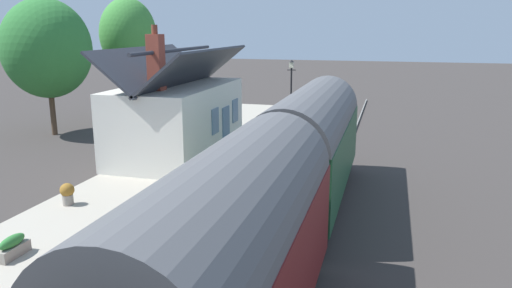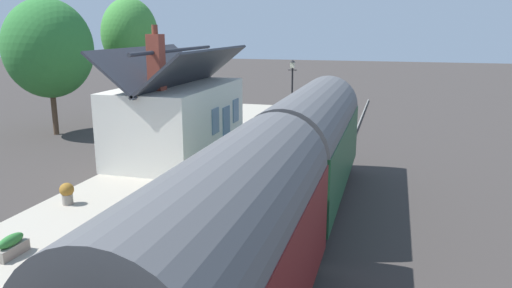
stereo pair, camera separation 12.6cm
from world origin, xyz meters
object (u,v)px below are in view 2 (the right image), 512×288
object	(u,v)px
bench_mid_platform	(118,225)
station_building	(178,118)
bench_by_lamp	(260,123)
planter_bench_right	(11,246)
train	(234,248)
station_sign_board	(205,169)
tree_far_right	(130,35)
lamp_post_platform	(292,80)
planter_corner_building	(67,193)
tree_mid_background	(48,49)

from	to	relation	value
bench_mid_platform	station_building	bearing A→B (deg)	14.40
bench_by_lamp	station_building	bearing A→B (deg)	159.36
bench_mid_platform	bench_by_lamp	distance (m)	14.76
planter_bench_right	station_building	bearing A→B (deg)	0.86
train	station_sign_board	world-z (taller)	train
train	station_building	world-z (taller)	station_building
station_building	bench_by_lamp	bearing A→B (deg)	-20.64
tree_far_right	lamp_post_platform	bearing A→B (deg)	-105.36
bench_mid_platform	planter_bench_right	bearing A→B (deg)	124.87
station_building	planter_corner_building	xyz separation A→B (m)	(-6.86, 0.83, -1.30)
planter_bench_right	lamp_post_platform	size ratio (longest dim) A/B	0.24
planter_bench_right	tree_far_right	bearing A→B (deg)	22.10
station_building	bench_by_lamp	world-z (taller)	station_building
planter_corner_building	station_sign_board	size ratio (longest dim) A/B	0.46
bench_by_lamp	station_sign_board	bearing A→B (deg)	-173.57
bench_by_lamp	tree_mid_background	bearing A→B (deg)	91.92
bench_mid_platform	bench_by_lamp	bearing A→B (deg)	0.38
planter_bench_right	lamp_post_platform	xyz separation A→B (m)	(18.42, -3.36, 2.38)
tree_far_right	planter_bench_right	bearing A→B (deg)	-157.90
tree_mid_background	lamp_post_platform	bearing A→B (deg)	-79.64
bench_by_lamp	tree_mid_background	size ratio (longest dim) A/B	0.17
lamp_post_platform	station_sign_board	bearing A→B (deg)	179.84
lamp_post_platform	station_sign_board	size ratio (longest dim) A/B	2.43
planter_corner_building	tree_mid_background	xyz separation A→B (m)	(12.26, 9.91, 3.98)
bench_mid_platform	tree_far_right	distance (m)	23.52
bench_by_lamp	bench_mid_platform	bearing A→B (deg)	-179.62
bench_mid_platform	station_sign_board	bearing A→B (deg)	-19.50
planter_bench_right	lamp_post_platform	world-z (taller)	lamp_post_platform
station_building	tree_far_right	world-z (taller)	tree_far_right
planter_corner_building	station_sign_board	xyz separation A→B (m)	(1.28, -4.31, 0.79)
lamp_post_platform	station_sign_board	xyz separation A→B (m)	(-13.58, 0.04, -1.46)
bench_by_lamp	tree_mid_background	world-z (taller)	tree_mid_background
station_building	bench_mid_platform	distance (m)	9.30
station_building	train	bearing A→B (deg)	-150.64
planter_bench_right	station_sign_board	distance (m)	5.95
bench_mid_platform	lamp_post_platform	world-z (taller)	lamp_post_platform
bench_mid_platform	station_sign_board	distance (m)	3.63
station_building	planter_bench_right	distance (m)	10.52
bench_mid_platform	tree_mid_background	size ratio (longest dim) A/B	0.17
train	station_building	size ratio (longest dim) A/B	3.57
station_building	station_sign_board	distance (m)	6.60
station_sign_board	tree_mid_background	bearing A→B (deg)	52.34
train	bench_mid_platform	bearing A→B (deg)	60.30
station_building	bench_mid_platform	world-z (taller)	station_building
station_building	station_sign_board	bearing A→B (deg)	-148.04
tree_mid_background	tree_far_right	xyz separation A→B (m)	(5.96, -2.05, 0.71)
tree_mid_background	planter_bench_right	bearing A→B (deg)	-145.44
station_building	bench_by_lamp	size ratio (longest dim) A/B	5.53
station_sign_board	tree_far_right	world-z (taller)	tree_far_right
station_sign_board	train	bearing A→B (deg)	-153.35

